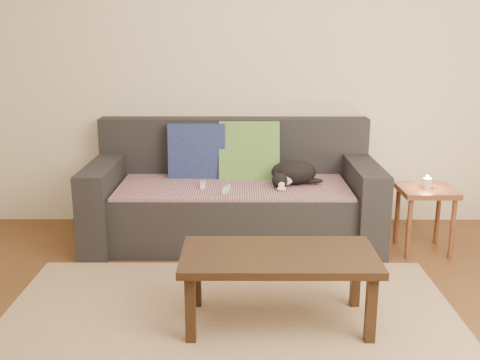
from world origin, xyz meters
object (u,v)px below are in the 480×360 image
object	(u,v)px
side_table	(426,199)
coffee_table	(279,262)
cat	(293,173)
sofa	(233,199)
wii_remote_a	(203,185)
wii_remote_b	(226,190)

from	to	relation	value
side_table	coffee_table	size ratio (longest dim) A/B	0.46
coffee_table	cat	bearing A→B (deg)	81.86
sofa	wii_remote_a	size ratio (longest dim) A/B	14.00
wii_remote_a	side_table	world-z (taller)	wii_remote_a
sofa	wii_remote_b	world-z (taller)	sofa
sofa	wii_remote_a	world-z (taller)	sofa
side_table	coffee_table	bearing A→B (deg)	-136.06
wii_remote_b	side_table	world-z (taller)	wii_remote_b
side_table	coffee_table	xyz separation A→B (m)	(-1.10, -1.06, -0.03)
side_table	cat	bearing A→B (deg)	167.99
wii_remote_a	wii_remote_b	distance (m)	0.21
side_table	coffee_table	world-z (taller)	side_table
wii_remote_b	side_table	distance (m)	1.40
sofa	coffee_table	distance (m)	1.35
sofa	wii_remote_b	size ratio (longest dim) A/B	14.00
wii_remote_b	side_table	size ratio (longest dim) A/B	0.32
sofa	side_table	size ratio (longest dim) A/B	4.51
wii_remote_a	coffee_table	world-z (taller)	wii_remote_a
cat	wii_remote_b	distance (m)	0.53
cat	side_table	xyz separation A→B (m)	(0.92, -0.20, -0.14)
cat	coffee_table	xyz separation A→B (m)	(-0.18, -1.25, -0.17)
side_table	wii_remote_a	bearing A→B (deg)	175.76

